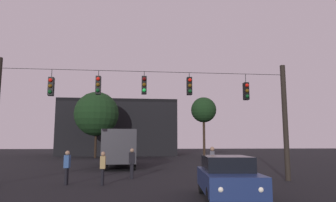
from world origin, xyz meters
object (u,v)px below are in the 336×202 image
car_far_left (122,153)px  pedestrian_crossing_center (213,161)px  car_near_right (227,177)px  tree_left_silhouette (97,114)px  pedestrian_crossing_right (67,166)px  tree_behind_building (204,110)px  city_bus (121,145)px  pedestrian_crossing_left (103,166)px  pedestrian_near_bus (132,162)px

car_far_left → pedestrian_crossing_center: size_ratio=2.48×
car_near_right → tree_left_silhouette: size_ratio=0.50×
car_near_right → pedestrian_crossing_right: bearing=144.8°
tree_behind_building → city_bus: bearing=-125.7°
city_bus → pedestrian_crossing_center: (5.50, -10.82, -0.84)m
pedestrian_crossing_left → pedestrian_crossing_right: (-1.74, 0.36, 0.03)m
pedestrian_crossing_right → pedestrian_crossing_center: bearing=10.0°
pedestrian_near_bus → tree_behind_building: bearing=68.6°
tree_left_silhouette → pedestrian_near_bus: bearing=-78.5°
car_far_left → pedestrian_crossing_right: 23.86m
car_far_left → pedestrian_near_bus: bearing=-86.2°
car_near_right → car_far_left: same height
pedestrian_crossing_center → pedestrian_near_bus: (-4.43, 0.93, -0.07)m
pedestrian_near_bus → tree_left_silhouette: tree_left_silhouette is taller
city_bus → pedestrian_crossing_left: bearing=-91.3°
city_bus → pedestrian_crossing_left: size_ratio=6.98×
car_near_right → tree_left_silhouette: 33.78m
pedestrian_crossing_right → car_far_left: bearing=86.0°
city_bus → car_far_left: 11.71m
tree_left_silhouette → city_bus: bearing=-75.1°
pedestrian_crossing_left → tree_left_silhouette: 28.70m
pedestrian_near_bus → tree_left_silhouette: 26.38m
pedestrian_near_bus → city_bus: bearing=96.2°
car_far_left → pedestrian_near_bus: 21.60m
pedestrian_crossing_center → pedestrian_crossing_right: (-7.53, -1.33, -0.11)m
car_far_left → pedestrian_crossing_right: size_ratio=2.73×
pedestrian_crossing_left → city_bus: bearing=88.7°
city_bus → pedestrian_crossing_right: (-2.03, -12.14, -0.95)m
pedestrian_crossing_left → pedestrian_crossing_right: size_ratio=0.97×
city_bus → pedestrian_crossing_right: bearing=-99.5°
city_bus → car_far_left: city_bus is taller
car_far_left → pedestrian_crossing_center: pedestrian_crossing_center is taller
pedestrian_crossing_left → pedestrian_near_bus: size_ratio=0.94×
pedestrian_crossing_right → tree_left_silhouette: bearing=94.3°
car_far_left → pedestrian_crossing_left: size_ratio=2.80×
pedestrian_near_bus → tree_behind_building: size_ratio=0.20×
pedestrian_crossing_center → pedestrian_near_bus: bearing=168.2°
pedestrian_crossing_center → car_near_right: bearing=-99.3°
car_far_left → pedestrian_crossing_right: (-1.65, -23.80, 0.12)m
pedestrian_near_bus → tree_behind_building: 27.61m
city_bus → pedestrian_near_bus: size_ratio=6.54×
tree_behind_building → car_near_right: bearing=-101.3°
pedestrian_crossing_left → pedestrian_crossing_center: size_ratio=0.89×
pedestrian_crossing_left → pedestrian_near_bus: pedestrian_near_bus is taller
car_near_right → tree_behind_building: tree_behind_building is taller
car_near_right → pedestrian_crossing_center: bearing=80.7°
pedestrian_crossing_center → tree_left_silhouette: (-9.61, 26.30, 4.98)m
car_far_left → tree_behind_building: size_ratio=0.52×
pedestrian_crossing_right → tree_behind_building: 30.86m
car_near_right → car_far_left: 28.85m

